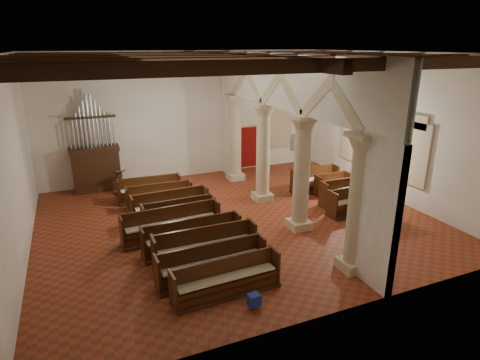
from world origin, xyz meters
name	(u,v)px	position (x,y,z in m)	size (l,w,h in m)	color
floor	(237,220)	(0.00, 0.00, 0.00)	(14.00, 14.00, 0.00)	maroon
ceiling	(236,53)	(0.00, 0.00, 6.00)	(14.00, 14.00, 0.00)	black
wall_back	(189,116)	(0.00, 6.00, 3.00)	(14.00, 0.02, 6.00)	white
wall_front	(340,200)	(0.00, -6.00, 3.00)	(14.00, 0.02, 6.00)	white
wall_left	(11,164)	(-7.00, 0.00, 3.00)	(0.02, 12.00, 6.00)	white
wall_right	(392,127)	(7.00, 0.00, 3.00)	(0.02, 12.00, 6.00)	white
ceiling_beams	(236,58)	(0.00, 0.00, 5.82)	(13.80, 11.80, 0.30)	#382212
arcade	(282,123)	(1.80, 0.00, 3.56)	(0.90, 11.90, 6.00)	#C8B695
window_right_a	(416,154)	(6.98, -1.50, 2.20)	(0.03, 1.00, 2.20)	#387F64
window_right_b	(352,134)	(6.98, 2.50, 2.20)	(0.03, 1.00, 2.20)	#387F64
window_back	(280,124)	(5.00, 5.98, 2.20)	(1.00, 0.03, 2.20)	#387F64
pipe_organ	(95,161)	(-4.50, 5.50, 1.37)	(2.10, 0.85, 4.40)	#382212
lectern	(120,184)	(-3.66, 4.42, 0.49)	(0.55, 0.57, 1.19)	#3B2312
dossal_curtain	(255,146)	(3.50, 5.92, 1.17)	(1.80, 0.07, 2.17)	maroon
processional_banner	(295,161)	(4.65, 3.71, 0.79)	(0.50, 0.64, 2.32)	#382212
hymnal_box_a	(254,300)	(-1.63, -5.06, 0.25)	(0.30, 0.24, 0.30)	navy
hymnal_box_b	(211,245)	(-1.68, -1.96, 0.27)	(0.34, 0.28, 0.34)	navy
hymnal_box_c	(209,223)	(-1.21, -0.40, 0.27)	(0.34, 0.27, 0.34)	#151993
tube_heater_a	(194,299)	(-2.96, -4.34, 0.16)	(0.11, 0.11, 1.09)	white
tube_heater_b	(253,282)	(-1.27, -4.20, 0.16)	(0.09, 0.09, 0.94)	white
nave_pew_0	(227,283)	(-2.04, -4.24, 0.33)	(2.97, 0.79, 0.99)	#382212
nave_pew_1	(212,268)	(-2.15, -3.39, 0.33)	(3.15, 0.77, 1.02)	#382212
nave_pew_2	(206,252)	(-2.03, -2.47, 0.36)	(3.13, 0.76, 1.10)	#382212
nave_pew_3	(193,241)	(-2.19, -1.62, 0.34)	(3.18, 0.76, 1.05)	#382212
nave_pew_4	(172,228)	(-2.58, -0.48, 0.36)	(3.37, 0.88, 1.09)	#382212
nave_pew_5	(179,218)	(-2.12, 0.24, 0.34)	(2.65, 0.76, 1.03)	#382212
nave_pew_6	(171,209)	(-2.22, 1.15, 0.35)	(2.91, 0.84, 1.07)	#382212
nave_pew_7	(160,199)	(-2.36, 2.43, 0.32)	(2.64, 0.72, 0.95)	#382212
nave_pew_8	(150,193)	(-2.59, 3.30, 0.34)	(2.61, 0.79, 1.01)	#382212
aisle_pew_0	(377,213)	(4.76, -2.13, 0.35)	(1.87, 0.78, 1.04)	#382212
aisle_pew_1	(353,205)	(4.41, -1.18, 0.35)	(2.18, 0.82, 1.06)	#382212
aisle_pew_2	(343,196)	(4.59, -0.28, 0.36)	(1.94, 0.72, 1.07)	#382212
aisle_pew_3	(332,187)	(4.90, 0.89, 0.32)	(1.63, 0.69, 0.95)	#382212
aisle_pew_4	(315,183)	(4.43, 1.56, 0.37)	(2.22, 0.80, 1.09)	#382212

